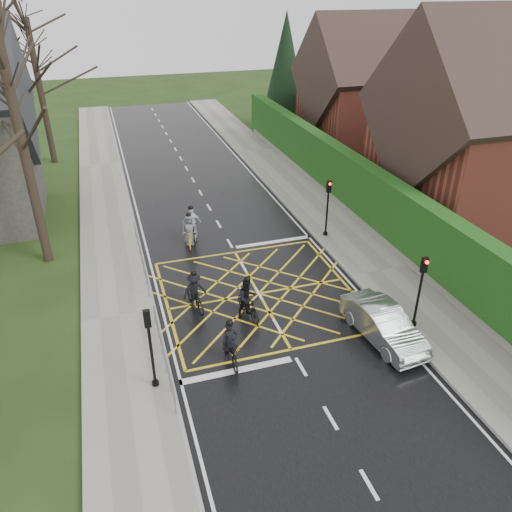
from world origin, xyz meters
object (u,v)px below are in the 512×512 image
cyclist_rear (231,348)px  cyclist_back (248,302)px  cyclist_lead (190,234)px  car (383,324)px  cyclist_front (192,226)px  cyclist_mid (195,294)px

cyclist_rear → cyclist_back: cyclist_back is taller
cyclist_lead → car: size_ratio=0.47×
cyclist_lead → cyclist_rear: bearing=-81.0°
cyclist_lead → car: (5.55, -9.99, 0.06)m
cyclist_back → car: 5.39m
cyclist_back → cyclist_front: (-0.80, 7.77, -0.03)m
car → cyclist_back: bearing=140.5°
cyclist_back → cyclist_lead: 7.11m
cyclist_rear → cyclist_front: cyclist_front is taller
cyclist_rear → cyclist_back: bearing=61.0°
cyclist_rear → car: (5.88, -0.48, 0.10)m
cyclist_rear → cyclist_mid: 3.82m
cyclist_mid → cyclist_back: bearing=-45.2°
cyclist_back → cyclist_mid: cyclist_back is taller
cyclist_rear → cyclist_back: (1.38, 2.48, 0.13)m
cyclist_lead → car: bearing=-50.0°
cyclist_front → car: (5.30, -10.73, -0.00)m
cyclist_mid → car: bearing=-44.6°
cyclist_back → cyclist_mid: bearing=135.6°
cyclist_rear → cyclist_mid: size_ratio=0.98×
cyclist_mid → cyclist_rear: bearing=-92.8°
cyclist_rear → cyclist_mid: cyclist_rear is taller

